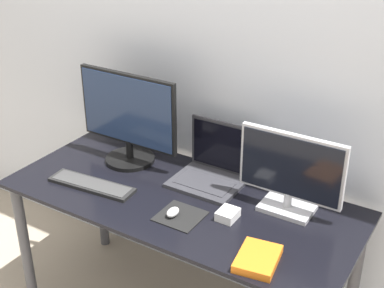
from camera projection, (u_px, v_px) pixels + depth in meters
wall_back at (228, 59)px, 2.44m from camera, size 7.00×0.05×2.50m
desk at (180, 218)px, 2.41m from camera, size 1.59×0.69×0.73m
monitor_left at (128, 119)px, 2.56m from camera, size 0.54×0.24×0.46m
monitor_right at (290, 173)px, 2.19m from camera, size 0.45×0.16×0.35m
laptop at (212, 167)px, 2.47m from camera, size 0.31×0.27×0.27m
keyboard at (92, 185)px, 2.44m from camera, size 0.43×0.15×0.02m
mousepad at (180, 216)px, 2.22m from camera, size 0.18×0.18×0.00m
mouse at (173, 212)px, 2.21m from camera, size 0.04×0.07×0.03m
book at (258, 259)px, 1.95m from camera, size 0.17×0.21×0.03m
power_brick at (228, 214)px, 2.20m from camera, size 0.08×0.09×0.04m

